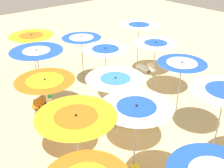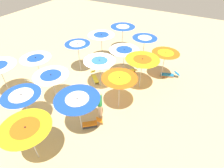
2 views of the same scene
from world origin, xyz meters
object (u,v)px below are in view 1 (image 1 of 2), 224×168
(beach_umbrella_0, at_px, (32,39))
(beach_ball, at_px, (210,77))
(beach_umbrella_11, at_px, (155,47))
(beach_umbrella_5, at_px, (82,41))
(beach_umbrella_2, at_px, (45,84))
(lounger_2, at_px, (137,121))
(beach_umbrella_8, at_px, (136,111))
(lounger_0, at_px, (41,102))
(beachgoer_0, at_px, (49,94))
(lounger_5, at_px, (145,68))
(beach_umbrella_13, at_px, (224,95))
(beach_umbrella_6, at_px, (106,52))
(beach_umbrella_7, at_px, (115,82))
(beach_umbrella_3, at_px, (76,122))
(beach_umbrella_10, at_px, (139,28))
(beach_umbrella_12, at_px, (181,66))
(beach_umbrella_1, at_px, (37,54))

(beach_umbrella_0, relative_size, beach_ball, 7.42)
(beach_umbrella_11, bearing_deg, beach_umbrella_5, -143.94)
(beach_umbrella_2, relative_size, lounger_2, 1.95)
(lounger_2, bearing_deg, beach_umbrella_8, 84.71)
(beach_umbrella_2, height_order, lounger_0, beach_umbrella_2)
(beach_umbrella_0, xyz_separation_m, beach_ball, (6.20, 6.68, -1.91))
(beachgoer_0, relative_size, beach_ball, 6.02)
(lounger_5, xyz_separation_m, beach_ball, (2.93, 1.80, -0.05))
(beach_umbrella_2, height_order, beach_ball, beach_umbrella_2)
(beach_umbrella_13, relative_size, lounger_0, 2.28)
(beach_umbrella_0, height_order, lounger_5, beach_umbrella_0)
(beach_umbrella_6, height_order, beach_umbrella_13, beach_umbrella_13)
(beach_umbrella_7, bearing_deg, beach_umbrella_5, 159.16)
(beach_umbrella_13, relative_size, beachgoer_0, 1.31)
(beach_umbrella_8, xyz_separation_m, beach_umbrella_13, (1.23, 2.66, 0.08))
(beach_umbrella_6, bearing_deg, beach_umbrella_3, -46.76)
(beach_umbrella_7, bearing_deg, beach_umbrella_2, -120.54)
(beach_umbrella_8, bearing_deg, beachgoer_0, -172.25)
(beach_umbrella_3, distance_m, beach_umbrella_10, 9.00)
(beachgoer_0, xyz_separation_m, beach_ball, (2.45, 7.92, -0.85))
(beach_umbrella_8, bearing_deg, beach_umbrella_3, -112.31)
(beach_umbrella_0, bearing_deg, beach_umbrella_12, 20.88)
(beach_umbrella_0, height_order, lounger_0, beach_umbrella_0)
(beach_umbrella_6, xyz_separation_m, beach_umbrella_8, (4.64, -2.59, 0.22))
(beach_umbrella_7, xyz_separation_m, beach_umbrella_10, (-3.80, 4.94, 0.18))
(beach_umbrella_0, xyz_separation_m, beachgoer_0, (3.76, -1.24, -1.06))
(lounger_2, bearing_deg, beach_umbrella_2, 12.16)
(beach_umbrella_8, distance_m, beachgoer_0, 4.56)
(beach_umbrella_7, xyz_separation_m, beach_umbrella_11, (-1.73, 4.03, -0.10))
(beach_umbrella_8, xyz_separation_m, lounger_0, (-5.28, -0.56, -1.95))
(beach_umbrella_0, height_order, beach_umbrella_1, beach_umbrella_1)
(beach_umbrella_2, relative_size, beach_umbrella_11, 1.09)
(beach_umbrella_1, relative_size, beachgoer_0, 1.29)
(beach_umbrella_5, height_order, lounger_2, beach_umbrella_5)
(lounger_0, height_order, beachgoer_0, beachgoer_0)
(beach_umbrella_6, height_order, lounger_5, beach_umbrella_6)
(beach_umbrella_13, xyz_separation_m, beach_ball, (-3.15, 4.67, -2.07))
(beach_umbrella_5, distance_m, beach_umbrella_10, 3.29)
(beach_umbrella_10, bearing_deg, beach_umbrella_5, -107.30)
(beach_umbrella_11, bearing_deg, beach_umbrella_2, -85.45)
(beach_umbrella_0, relative_size, beach_umbrella_11, 1.07)
(beach_umbrella_12, height_order, beach_ball, beach_umbrella_12)
(lounger_2, bearing_deg, beach_umbrella_0, -39.11)
(beach_umbrella_3, bearing_deg, beach_umbrella_0, 163.02)
(beach_umbrella_3, xyz_separation_m, beachgoer_0, (-3.70, 1.04, -1.13))
(lounger_2, relative_size, beachgoer_0, 0.65)
(beach_umbrella_0, distance_m, beachgoer_0, 4.10)
(beach_umbrella_3, relative_size, beach_umbrella_12, 0.98)
(beach_umbrella_1, relative_size, beach_umbrella_2, 1.03)
(beach_umbrella_1, relative_size, lounger_0, 2.25)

